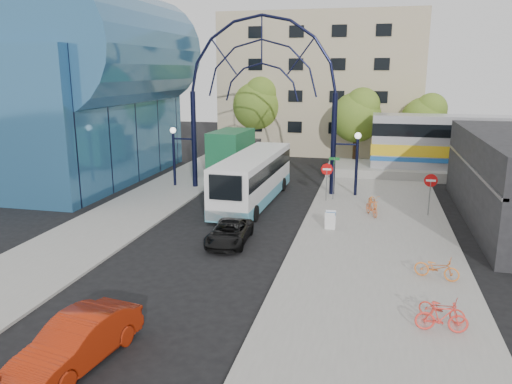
% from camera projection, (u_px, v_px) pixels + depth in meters
% --- Properties ---
extents(ground, '(120.00, 120.00, 0.00)m').
position_uv_depth(ground, '(193.00, 263.00, 22.48)').
color(ground, black).
rests_on(ground, ground).
extents(sidewalk_east, '(8.00, 56.00, 0.12)m').
position_uv_depth(sidewalk_east, '(375.00, 246.00, 24.46)').
color(sidewalk_east, gray).
rests_on(sidewalk_east, ground).
extents(plaza_west, '(5.00, 50.00, 0.12)m').
position_uv_depth(plaza_west, '(125.00, 215.00, 29.59)').
color(plaza_west, gray).
rests_on(plaza_west, ground).
extents(gateway_arch, '(13.64, 0.44, 12.10)m').
position_uv_depth(gateway_arch, '(262.00, 69.00, 33.68)').
color(gateway_arch, black).
rests_on(gateway_arch, ground).
extents(stop_sign, '(0.80, 0.07, 2.50)m').
position_uv_depth(stop_sign, '(327.00, 173.00, 32.27)').
color(stop_sign, slate).
rests_on(stop_sign, sidewalk_east).
extents(do_not_enter_sign, '(0.76, 0.07, 2.48)m').
position_uv_depth(do_not_enter_sign, '(430.00, 185.00, 29.00)').
color(do_not_enter_sign, slate).
rests_on(do_not_enter_sign, sidewalk_east).
extents(street_name_sign, '(0.70, 0.70, 2.80)m').
position_uv_depth(street_name_sign, '(334.00, 169.00, 32.72)').
color(street_name_sign, slate).
rests_on(street_name_sign, sidewalk_east).
extents(sandwich_board, '(0.55, 0.61, 0.99)m').
position_uv_depth(sandwich_board, '(330.00, 218.00, 26.70)').
color(sandwich_board, white).
rests_on(sandwich_board, sidewalk_east).
extents(transit_hall, '(16.50, 18.00, 14.50)m').
position_uv_depth(transit_hall, '(71.00, 93.00, 38.49)').
color(transit_hall, '#2C5E87').
rests_on(transit_hall, ground).
extents(apartment_block, '(20.00, 12.10, 14.00)m').
position_uv_depth(apartment_block, '(323.00, 84.00, 53.42)').
color(apartment_block, tan).
rests_on(apartment_block, ground).
extents(tree_north_a, '(4.48, 4.48, 7.00)m').
position_uv_depth(tree_north_a, '(358.00, 114.00, 44.52)').
color(tree_north_a, '#382314').
rests_on(tree_north_a, ground).
extents(tree_north_b, '(5.12, 5.12, 8.00)m').
position_uv_depth(tree_north_b, '(259.00, 103.00, 50.38)').
color(tree_north_b, '#382314').
rests_on(tree_north_b, ground).
extents(tree_north_c, '(4.16, 4.16, 6.50)m').
position_uv_depth(tree_north_c, '(426.00, 118.00, 45.15)').
color(tree_north_c, '#382314').
rests_on(tree_north_c, ground).
extents(city_bus, '(2.99, 11.59, 3.16)m').
position_uv_depth(city_bus, '(254.00, 177.00, 32.52)').
color(city_bus, silver).
rests_on(city_bus, ground).
extents(green_truck, '(3.15, 7.27, 3.59)m').
position_uv_depth(green_truck, '(235.00, 151.00, 42.47)').
color(green_truck, black).
rests_on(green_truck, ground).
extents(black_suv, '(2.04, 4.08, 1.11)m').
position_uv_depth(black_suv, '(229.00, 233.00, 24.90)').
color(black_suv, black).
rests_on(black_suv, ground).
extents(red_sedan, '(2.20, 4.61, 1.46)m').
position_uv_depth(red_sedan, '(78.00, 341.00, 14.61)').
color(red_sedan, '#9B2009').
rests_on(red_sedan, ground).
extents(bike_near_a, '(1.02, 1.68, 0.83)m').
position_uv_depth(bike_near_a, '(373.00, 201.00, 30.98)').
color(bike_near_a, orange).
rests_on(bike_near_a, sidewalk_east).
extents(bike_near_b, '(1.07, 1.68, 0.98)m').
position_uv_depth(bike_near_b, '(372.00, 208.00, 29.26)').
color(bike_near_b, orange).
rests_on(bike_near_b, sidewalk_east).
extents(bike_far_a, '(1.90, 1.14, 0.94)m').
position_uv_depth(bike_far_a, '(437.00, 268.00, 20.38)').
color(bike_far_a, orange).
rests_on(bike_far_a, sidewalk_east).
extents(bike_far_b, '(1.70, 0.51, 1.01)m').
position_uv_depth(bike_far_b, '(442.00, 317.00, 16.22)').
color(bike_far_b, '#EE392F').
rests_on(bike_far_b, sidewalk_east).
extents(bike_far_c, '(1.65, 1.08, 0.82)m').
position_uv_depth(bike_far_c, '(442.00, 308.00, 17.04)').
color(bike_far_c, red).
rests_on(bike_far_c, sidewalk_east).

